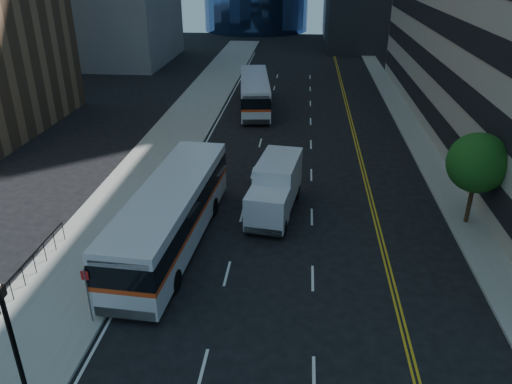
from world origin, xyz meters
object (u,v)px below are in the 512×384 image
at_px(bus_front, 172,213).
at_px(box_truck, 275,187).
at_px(street_tree, 478,163).
at_px(lamp_post, 12,339).
at_px(bus_rear, 255,92).

relative_size(bus_front, box_truck, 1.99).
distance_m(street_tree, lamp_post, 22.82).
relative_size(street_tree, bus_rear, 0.42).
distance_m(bus_front, bus_rear, 25.24).
relative_size(lamp_post, box_truck, 0.70).
height_order(bus_front, bus_rear, bus_front).
bearing_deg(lamp_post, bus_front, 76.95).
distance_m(bus_rear, box_truck, 21.41).
xyz_separation_m(street_tree, box_truck, (-10.63, 0.37, -2.06)).
xyz_separation_m(lamp_post, bus_front, (2.40, 10.35, -0.93)).
distance_m(street_tree, bus_front, 16.13).
height_order(street_tree, lamp_post, street_tree).
bearing_deg(box_truck, street_tree, 5.92).
height_order(lamp_post, bus_rear, lamp_post).
distance_m(street_tree, box_truck, 10.84).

